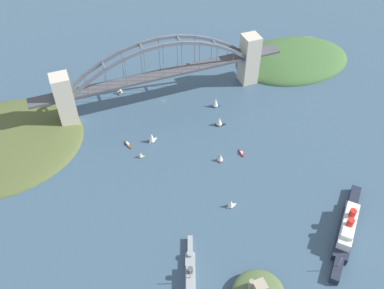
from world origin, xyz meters
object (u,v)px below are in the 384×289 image
Objects in this scene: small_boat_5 at (141,155)px; small_boat_2 at (128,144)px; harbor_arch_bridge at (163,76)px; small_boat_0 at (220,158)px; small_boat_1 at (231,204)px; ocean_liner at (347,228)px; naval_cruiser at (190,280)px; small_boat_6 at (215,102)px; small_boat_3 at (152,138)px; small_boat_7 at (219,121)px; seaplane_taxiing_near_bridge at (120,91)px; small_boat_4 at (241,153)px.

small_boat_2 is at bearing -71.57° from small_boat_5.
harbor_arch_bridge reaches higher than small_boat_0.
small_boat_0 is at bearing -104.84° from small_boat_1.
small_boat_2 is (129.08, -154.25, -5.37)m from ocean_liner.
naval_cruiser is 195.03m from small_boat_6.
small_boat_3 is 68.25m from small_boat_7.
ocean_liner reaches higher than small_boat_3.
seaplane_taxiing_near_bridge is 99.92m from small_boat_5.
small_boat_7 is (8.10, 27.74, -0.33)m from small_boat_6.
small_boat_0 is 0.77× the size of small_boat_3.
ocean_liner is 201.20m from small_boat_2.
naval_cruiser is (48.33, 199.76, -26.74)m from harbor_arch_bridge.
naval_cruiser is 145.69m from small_boat_3.
small_boat_1 is at bearing 71.75° from small_boat_6.
small_boat_3 is (106.94, -150.29, -0.97)m from ocean_liner.
small_boat_7 is (-32.10, -94.18, 0.84)m from small_boat_1.
ocean_liner is at bearing 129.92° from small_boat_2.
small_boat_1 is (-5.72, 150.94, -26.01)m from harbor_arch_bridge.
ocean_liner reaches higher than small_boat_4.
harbor_arch_bridge is at bearing 143.60° from seaplane_taxiing_near_bridge.
small_boat_3 is 1.05× the size of small_boat_7.
ocean_liner is 5.73× the size of small_boat_2.
naval_cruiser is 7.90× the size of small_boat_0.
ocean_liner is at bearing 116.26° from seaplane_taxiing_near_bridge.
small_boat_4 is at bearing 152.39° from small_boat_2.
small_boat_6 is (-91.93, -41.85, 2.18)m from small_boat_5.
small_boat_1 is 115.54m from small_boat_2.
harbor_arch_bridge reaches higher than small_boat_7.
small_boat_4 is (-34.87, -51.00, -3.19)m from small_boat_1.
small_boat_3 reaches higher than small_boat_7.
small_boat_5 is (86.60, -29.07, 2.19)m from small_boat_4.
small_boat_0 is (57.54, -104.57, -2.37)m from ocean_liner.
small_boat_7 is (-18.84, -44.15, 1.10)m from small_boat_0.
harbor_arch_bridge is 56.00m from seaplane_taxiing_near_bridge.
seaplane_taxiing_near_bridge is 1.22× the size of small_boat_0.
small_boat_7 is at bearing 73.72° from small_boat_6.
seaplane_taxiing_near_bridge reaches higher than small_boat_2.
small_boat_3 is at bearing -42.79° from small_boat_0.
seaplane_taxiing_near_bridge is at bearing -65.89° from small_boat_0.
small_boat_3 is 1.13× the size of small_boat_4.
small_boat_6 is (30.60, -176.46, -0.94)m from ocean_liner.
naval_cruiser is 6.44× the size of small_boat_7.
small_boat_1 is at bearing 92.17° from harbor_arch_bridge.
small_boat_2 is (4.23, -148.53, -2.53)m from naval_cruiser.
ocean_liner is 119.38m from small_boat_0.
harbor_arch_bridge is 23.26× the size of small_boat_3.
naval_cruiser is at bearing -2.62° from ocean_liner.
naval_cruiser reaches higher than small_boat_5.
small_boat_0 is 21.82m from small_boat_4.
small_boat_3 is (49.39, -45.72, 1.41)m from small_boat_0.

